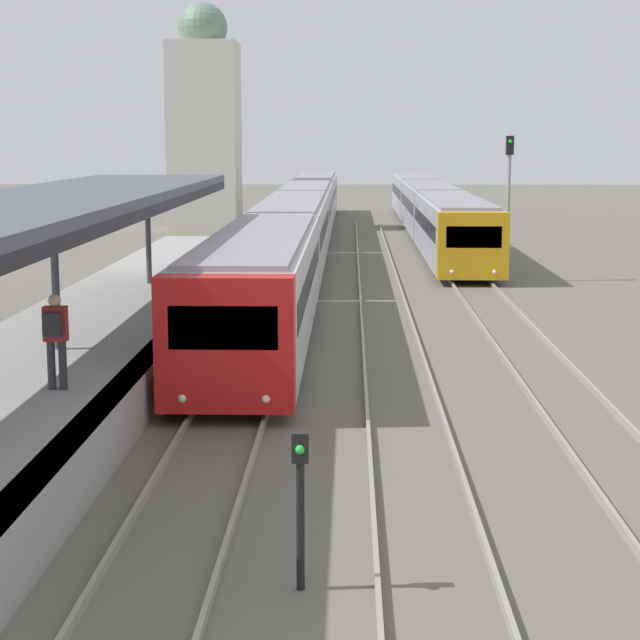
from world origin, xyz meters
The scene contains 7 objects.
platform_canopy centered at (-3.65, 13.98, 4.07)m, with size 4.00×25.35×3.15m.
person_on_platform centered at (-2.72, 10.37, 2.03)m, with size 0.40×0.40×1.66m.
train_near centered at (0.00, 42.48, 1.64)m, with size 2.61×61.52×2.94m.
train_far centered at (6.77, 52.72, 1.58)m, with size 2.58×43.37×2.83m.
signal_post_near centered at (1.75, 4.56, 1.20)m, with size 0.20×0.21×1.94m.
signal_mast_far centered at (8.23, 32.84, 3.39)m, with size 0.28×0.29×5.44m.
distant_domed_building centered at (-6.33, 56.36, 6.21)m, with size 4.00×4.00×13.14m.
Camera 1 is at (2.33, -7.48, 5.31)m, focal length 60.00 mm.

